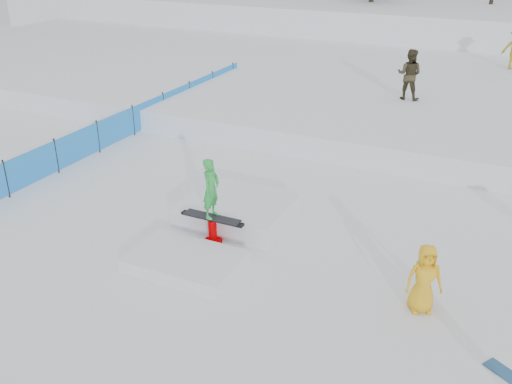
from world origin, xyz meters
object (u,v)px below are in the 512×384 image
at_px(safety_fence, 133,120).
at_px(spectator_yellow, 424,279).
at_px(walker_olive, 409,74).
at_px(jib_rail_feature, 224,221).

xyz_separation_m(safety_fence, spectator_yellow, (11.20, -5.98, 0.16)).
height_order(safety_fence, walker_olive, walker_olive).
xyz_separation_m(spectator_yellow, jib_rail_feature, (-4.92, 1.11, -0.41)).
distance_m(safety_fence, walker_olive, 10.32).
distance_m(safety_fence, jib_rail_feature, 7.95).
relative_size(spectator_yellow, jib_rail_feature, 0.32).
height_order(safety_fence, jib_rail_feature, jib_rail_feature).
bearing_deg(walker_olive, safety_fence, 37.85).
bearing_deg(safety_fence, walker_olive, 35.92).
height_order(walker_olive, jib_rail_feature, walker_olive).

